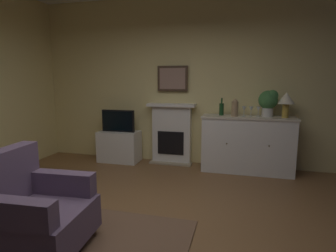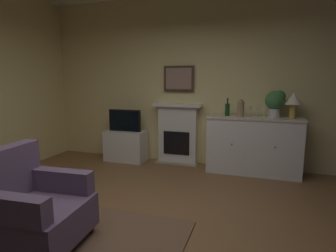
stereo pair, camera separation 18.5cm
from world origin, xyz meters
The scene contains 17 objects.
ground_plane centered at (0.00, 0.00, -0.05)m, with size 5.69×5.23×0.10m, color brown.
wall_rear centered at (0.00, 2.59, 1.48)m, with size 5.69×0.06×2.97m, color #EAD68C.
area_rug centered at (-0.71, -0.39, 0.01)m, with size 2.48×1.56×0.02m, color brown.
fireplace_unit centered at (-0.27, 2.46, 0.55)m, with size 0.87×0.30×1.10m.
framed_picture centered at (-0.27, 2.50, 1.54)m, with size 0.55×0.04×0.45m.
sideboard_cabinet centered at (1.06, 2.28, 0.47)m, with size 1.49×0.49×0.93m.
table_lamp centered at (1.61, 2.28, 1.21)m, with size 0.26×0.26×0.40m.
wine_bottle centered at (0.62, 2.32, 1.04)m, with size 0.08×0.08×0.29m.
wine_glass_left centered at (0.99, 2.24, 1.06)m, with size 0.07×0.07×0.16m.
wine_glass_center centered at (1.10, 2.27, 1.06)m, with size 0.07×0.07×0.16m.
wine_glass_right centered at (1.21, 2.26, 1.06)m, with size 0.07×0.07×0.16m.
vase_decorative centered at (0.84, 2.23, 1.07)m, with size 0.11×0.11×0.28m.
tv_cabinet centered at (-1.25, 2.30, 0.29)m, with size 0.75×0.42×0.57m.
tv_set centered at (-1.25, 2.27, 0.77)m, with size 0.62×0.07×0.40m.
potted_plant_fern centered at (-2.09, 0.40, 0.26)m, with size 0.30×0.30×0.43m.
potted_plant_small centered at (1.36, 2.33, 1.19)m, with size 0.30×0.30×0.43m.
armchair centered at (-0.81, -0.48, 0.38)m, with size 0.86×0.82×0.92m.
Camera 2 is at (1.11, -2.34, 1.53)m, focal length 29.73 mm.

